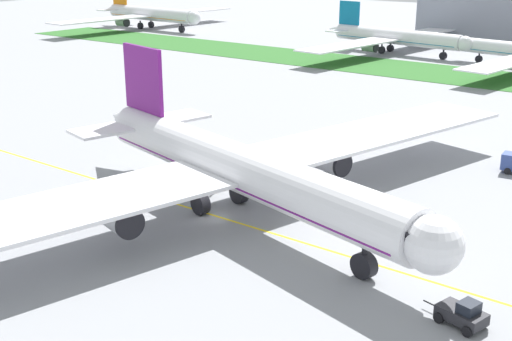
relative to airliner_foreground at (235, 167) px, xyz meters
name	(u,v)px	position (x,y,z in m)	size (l,w,h in m)	color
ground_plane	(211,217)	(-1.91, -2.07, -5.77)	(600.00, 600.00, 0.00)	gray
apron_taxi_line	(215,216)	(-1.91, -1.44, -5.76)	(280.00, 0.36, 0.01)	yellow
grass_median_strip	(505,81)	(-1.91, 99.65, -5.72)	(320.00, 24.00, 0.10)	#2D6628
airliner_foreground	(235,167)	(0.00, 0.00, 0.00)	(56.57, 92.25, 16.98)	white
pushback_tug	(463,314)	(29.02, -6.99, -4.73)	(5.73, 3.30, 2.29)	#26262B
ground_crew_wingwalker_port	(214,186)	(-6.61, 3.82, -4.72)	(0.46, 0.52, 1.72)	black
parked_airliner_far_left	(150,14)	(-139.63, 122.21, -0.36)	(50.76, 81.04, 15.94)	white
parked_airliner_far_centre	(394,37)	(-40.85, 121.87, -1.09)	(46.77, 75.60, 13.77)	white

